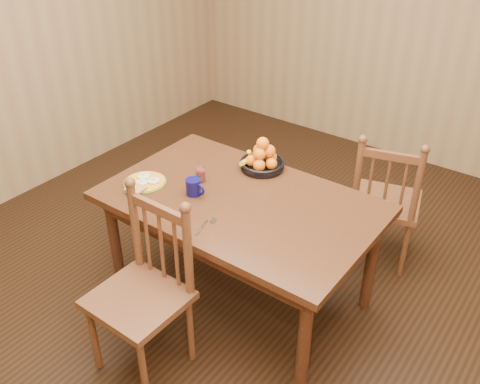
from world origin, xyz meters
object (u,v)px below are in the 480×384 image
Objects in this scene: chair_near at (144,292)px; fruit_bowl at (262,159)px; coffee_mug at (194,187)px; chair_far at (385,202)px; dining_table at (240,211)px; breakfast_plate at (145,182)px.

fruit_bowl is (-0.00, 1.10, 0.31)m from chair_near.
fruit_bowl reaches higher than coffee_mug.
fruit_bowl is at bearing 73.57° from coffee_mug.
chair_far is at bearing 50.95° from coffee_mug.
dining_table is 0.42m from fruit_bowl.
coffee_mug is at bearing -155.03° from dining_table.
dining_table is 1.06m from chair_far.
coffee_mug is (-0.25, -0.12, 0.14)m from dining_table.
chair_near reaches higher than coffee_mug.
breakfast_plate is 1.00× the size of fruit_bowl.
chair_far is at bearing 68.16° from chair_near.
coffee_mug is (-0.81, -1.00, 0.32)m from chair_far.
chair_far is at bearing 37.16° from fruit_bowl.
chair_near is at bearing -76.15° from coffee_mug.
chair_far is 1.74m from chair_near.
breakfast_plate reaches higher than dining_table.
coffee_mug reaches higher than breakfast_plate.
chair_near is at bearing -89.89° from fruit_bowl.
coffee_mug is at bearing 35.44° from chair_far.
chair_far reaches higher than coffee_mug.
breakfast_plate is (-0.47, 0.51, 0.26)m from chair_near.
breakfast_plate is at bearing -164.19° from coffee_mug.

